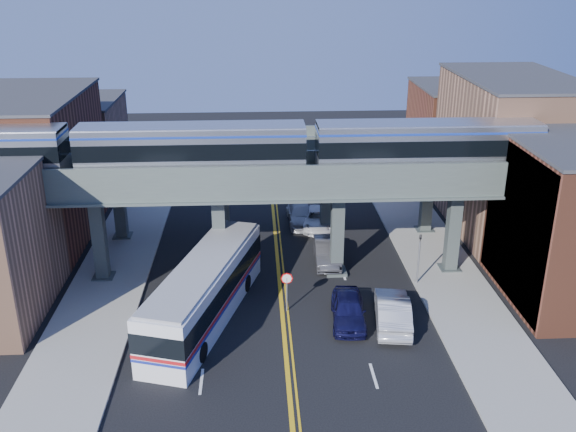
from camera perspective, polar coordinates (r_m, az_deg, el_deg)
name	(u,v)px	position (r m, az deg, el deg)	size (l,w,h in m)	color
ground	(284,337)	(37.75, -0.32, -10.70)	(120.00, 120.00, 0.00)	black
sidewalk_west	(117,265)	(47.50, -14.96, -4.20)	(5.00, 70.00, 0.16)	gray
sidewalk_east	(434,257)	(48.23, 12.89, -3.59)	(5.00, 70.00, 0.16)	gray
building_west_b	(33,169)	(52.87, -21.75, 3.94)	(8.00, 14.00, 11.00)	brown
building_west_c	(78,143)	(65.22, -18.19, 6.19)	(8.00, 10.00, 8.00)	#A27054
building_east_b	(508,155)	(53.77, 18.96, 5.16)	(8.00, 14.00, 12.00)	#A27054
building_east_c	(457,133)	(65.95, 14.79, 7.17)	(8.00, 10.00, 9.00)	brown
mural_panel	(515,229)	(42.21, 19.52, -1.13)	(0.10, 9.50, 9.50)	teal
elevated_viaduct_near	(278,186)	(42.18, -0.87, 2.65)	(52.00, 3.60, 7.40)	#394241
elevated_viaduct_far	(275,156)	(48.85, -1.20, 5.33)	(52.00, 3.60, 7.40)	#394241
transit_train	(192,148)	(41.54, -8.53, 6.02)	(44.88, 2.81, 3.27)	black
stop_sign	(287,286)	(39.48, -0.10, -6.20)	(0.76, 0.09, 2.63)	slate
traffic_signal	(419,254)	(43.22, 11.57, -3.29)	(0.15, 0.18, 4.10)	slate
transit_bus	(205,291)	(39.03, -7.41, -6.65)	(6.84, 14.02, 3.54)	silver
car_lane_a	(348,310)	(38.92, 5.39, -8.28)	(1.99, 4.95, 1.69)	#0E0E34
car_lane_b	(327,252)	(46.17, 3.49, -3.22)	(1.73, 4.95, 1.63)	#343336
car_lane_c	(317,219)	(52.22, 2.61, -0.25)	(2.45, 5.32, 1.48)	white
car_lane_d	(301,214)	(53.05, 1.15, 0.17)	(2.16, 5.32, 1.54)	#ABABB0
car_parked_curb	(393,311)	(38.97, 9.29, -8.33)	(1.94, 5.55, 1.83)	#A4A5A9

